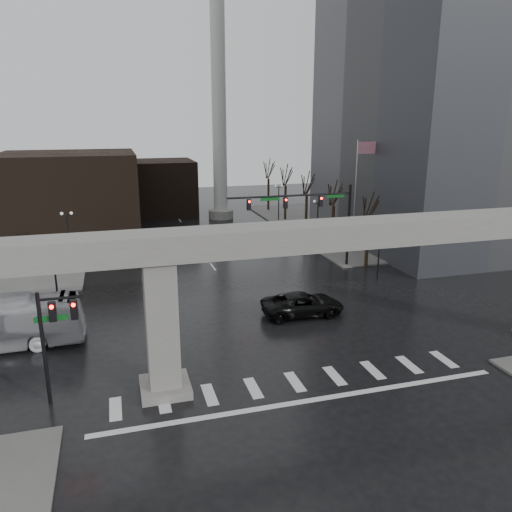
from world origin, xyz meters
The scene contains 23 objects.
ground centered at (0.00, 0.00, 0.00)m, with size 160.00×160.00×0.00m, color black.
sidewalk_ne centered at (26.00, 36.00, 0.07)m, with size 28.00×36.00×0.15m, color slate.
elevated_guideway centered at (1.26, 0.00, 6.88)m, with size 48.00×2.60×8.70m.
office_tower centered at (28.00, 26.00, 21.00)m, with size 22.00×26.00×42.00m, color #5D5D62.
building_far_left centered at (-14.00, 42.00, 5.00)m, with size 16.00×14.00×10.00m, color black.
building_far_mid centered at (-2.00, 52.00, 4.00)m, with size 10.00×10.00×8.00m, color black.
smokestack centered at (6.00, 46.00, 13.35)m, with size 3.60×3.60×30.00m.
signal_mast_arm centered at (8.99, 18.80, 5.83)m, with size 12.12×0.43×8.00m.
signal_left_pole centered at (-12.25, 0.50, 4.07)m, with size 2.30×0.30×6.00m.
flagpole_assembly centered at (15.29, 22.00, 7.53)m, with size 2.06×0.12×12.00m.
lamp_right_0 centered at (13.50, 14.00, 3.47)m, with size 1.22×0.32×5.11m.
lamp_right_1 centered at (13.50, 28.00, 3.47)m, with size 1.22×0.32×5.11m.
lamp_right_2 centered at (13.50, 42.00, 3.47)m, with size 1.22×0.32×5.11m.
lamp_left_0 centered at (-13.50, 14.00, 3.47)m, with size 1.22×0.32×5.11m.
lamp_left_1 centered at (-13.50, 28.00, 3.47)m, with size 1.22×0.32×5.11m.
lamp_left_2 centered at (-13.50, 42.00, 3.47)m, with size 1.22×0.32×5.11m.
tree_right_0 centered at (14.53, 18.02, 2.79)m, with size 1.09×1.58×7.50m.
tree_right_1 centered at (14.53, 26.02, 2.85)m, with size 1.09×1.61×7.67m.
tree_right_2 centered at (14.53, 34.02, 2.91)m, with size 1.10×1.63×7.85m.
tree_right_3 centered at (14.53, 42.02, 2.98)m, with size 1.11×1.66×8.02m.
tree_right_4 centered at (14.53, 50.02, 3.04)m, with size 1.12×1.69×8.19m.
pickup_truck centered at (3.94, 7.98, 0.84)m, with size 2.80×6.07×1.69m, color black.
far_car centered at (-4.91, 21.83, 0.68)m, with size 1.61×4.00×1.36m, color black.
Camera 1 is at (-8.93, -24.17, 14.10)m, focal length 35.00 mm.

